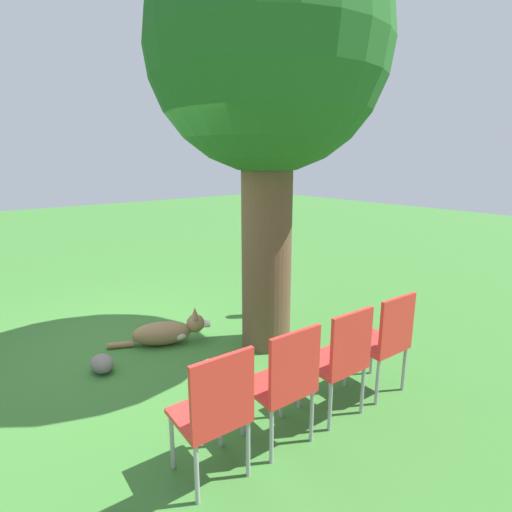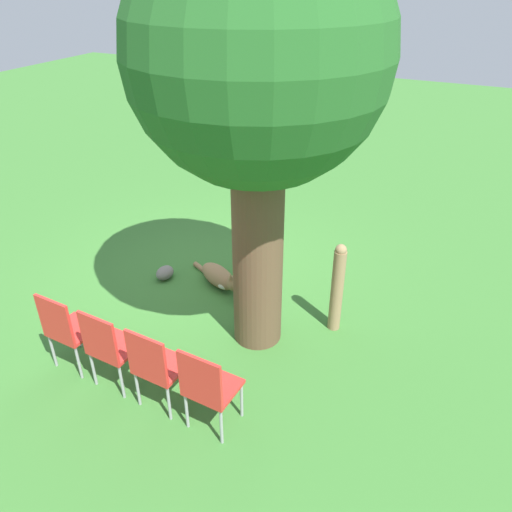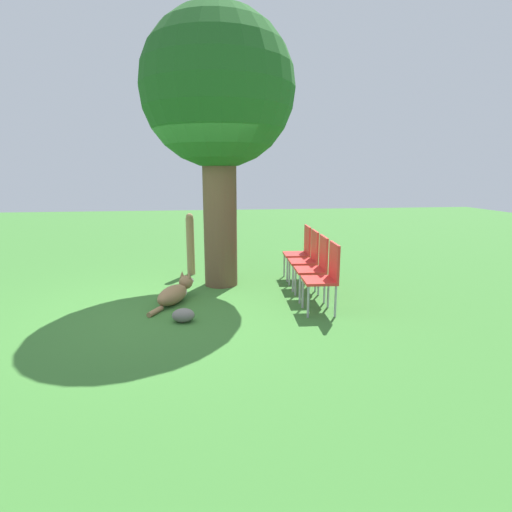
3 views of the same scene
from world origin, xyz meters
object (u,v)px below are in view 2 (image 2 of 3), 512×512
red_chair_0 (66,327)px  red_chair_1 (109,345)px  oak_tree (258,65)px  fence_post (337,288)px  dog (221,278)px  red_chair_2 (156,364)px  red_chair_3 (208,386)px

red_chair_0 → red_chair_1: 0.58m
oak_tree → fence_post: size_ratio=3.79×
red_chair_0 → red_chair_1: size_ratio=1.00×
dog → red_chair_2: red_chair_2 is taller
oak_tree → fence_post: bearing=124.2°
oak_tree → red_chair_3: size_ratio=4.54×
oak_tree → fence_post: (-0.52, 0.77, -2.44)m
oak_tree → red_chair_0: 3.22m
red_chair_0 → red_chair_2: same height
red_chair_3 → red_chair_1: bearing=90.5°
oak_tree → red_chair_3: 2.86m
dog → red_chair_3: 2.40m
oak_tree → red_chair_2: oak_tree is taller
oak_tree → red_chair_1: oak_tree is taller
red_chair_0 → red_chair_2: 1.16m
dog → red_chair_0: (2.03, -0.70, 0.40)m
dog → red_chair_1: bearing=-66.0°
fence_post → red_chair_2: fence_post is taller
fence_post → red_chair_0: fence_post is taller
fence_post → red_chair_0: 2.97m
red_chair_3 → dog: bearing=29.7°
oak_tree → dog: (-0.71, -0.87, -2.88)m
red_chair_1 → fence_post: bearing=-39.5°
red_chair_1 → red_chair_2: 0.58m
fence_post → red_chair_3: bearing=-17.2°
red_chair_1 → red_chair_3: same height
red_chair_0 → red_chair_1: bearing=-89.5°
red_chair_0 → red_chair_1: same height
dog → red_chair_0: red_chair_0 is taller
dog → red_chair_0: size_ratio=1.12×
fence_post → red_chair_0: (1.84, -2.34, -0.04)m
fence_post → dog: bearing=-96.7°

